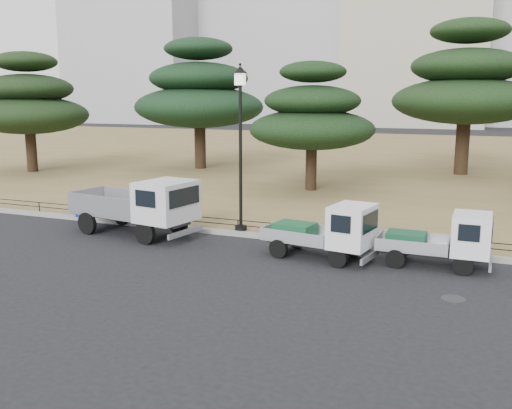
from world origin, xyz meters
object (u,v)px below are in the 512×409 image
at_px(truck_large, 139,204).
at_px(truck_kei_front, 327,231).
at_px(street_lamp, 240,121).
at_px(tarp_pile, 100,204).
at_px(truck_kei_rear, 442,240).

relative_size(truck_large, truck_kei_front, 1.41).
height_order(street_lamp, tarp_pile, street_lamp).
relative_size(truck_large, street_lamp, 0.86).
bearing_deg(street_lamp, truck_kei_rear, -11.89).
distance_m(truck_kei_front, street_lamp, 5.20).
xyz_separation_m(truck_large, truck_kei_rear, (10.15, 0.06, -0.32)).
xyz_separation_m(truck_kei_rear, street_lamp, (-6.94, 1.46, 3.19)).
height_order(truck_kei_rear, street_lamp, street_lamp).
height_order(truck_large, truck_kei_rear, truck_large).
relative_size(truck_kei_front, street_lamp, 0.61).
xyz_separation_m(street_lamp, tarp_pile, (-6.38, 0.37, -3.42)).
height_order(truck_large, tarp_pile, truck_large).
distance_m(truck_large, street_lamp, 4.57).
bearing_deg(tarp_pile, street_lamp, -3.29).
bearing_deg(tarp_pile, truck_large, -30.77).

